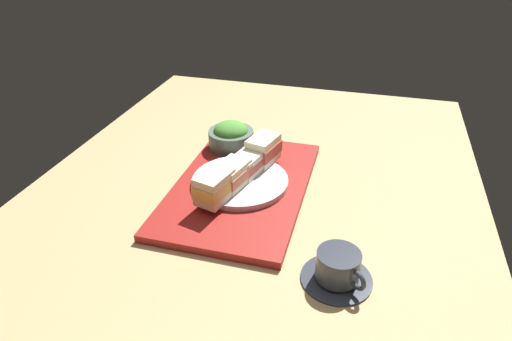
% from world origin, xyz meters
% --- Properties ---
extents(ground_plane, '(1.40, 1.00, 0.03)m').
position_xyz_m(ground_plane, '(0.00, 0.00, -0.01)').
color(ground_plane, tan).
extents(serving_tray, '(0.45, 0.28, 0.02)m').
position_xyz_m(serving_tray, '(-0.02, -0.03, 0.01)').
color(serving_tray, maroon).
rests_on(serving_tray, ground_plane).
extents(sandwich_plate, '(0.21, 0.21, 0.01)m').
position_xyz_m(sandwich_plate, '(-0.02, -0.03, 0.02)').
color(sandwich_plate, silver).
rests_on(sandwich_plate, serving_tray).
extents(sandwich_nearmost, '(0.09, 0.08, 0.06)m').
position_xyz_m(sandwich_nearmost, '(-0.11, -0.00, 0.06)').
color(sandwich_nearmost, '#EFE5C1').
rests_on(sandwich_nearmost, sandwich_plate).
extents(sandwich_inner_near, '(0.09, 0.07, 0.05)m').
position_xyz_m(sandwich_inner_near, '(-0.05, -0.02, 0.05)').
color(sandwich_inner_near, '#EFE5C1').
rests_on(sandwich_inner_near, sandwich_plate).
extents(sandwich_inner_far, '(0.09, 0.08, 0.05)m').
position_xyz_m(sandwich_inner_far, '(0.01, -0.04, 0.06)').
color(sandwich_inner_far, beige).
rests_on(sandwich_inner_far, sandwich_plate).
extents(sandwich_farmost, '(0.10, 0.07, 0.06)m').
position_xyz_m(sandwich_farmost, '(0.07, -0.06, 0.06)').
color(sandwich_farmost, beige).
rests_on(sandwich_farmost, sandwich_plate).
extents(salad_bowl, '(0.11, 0.11, 0.07)m').
position_xyz_m(salad_bowl, '(-0.18, -0.10, 0.05)').
color(salad_bowl, '#4C6051').
rests_on(salad_bowl, serving_tray).
extents(coffee_cup, '(0.12, 0.12, 0.06)m').
position_xyz_m(coffee_cup, '(0.20, 0.21, 0.03)').
color(coffee_cup, '#333842').
rests_on(coffee_cup, ground_plane).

